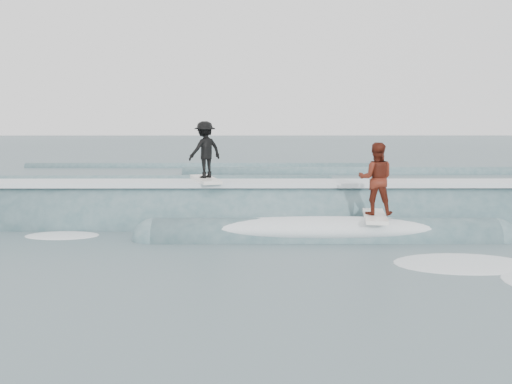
{
  "coord_description": "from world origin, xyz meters",
  "views": [
    {
      "loc": [
        -0.05,
        -13.69,
        3.24
      ],
      "look_at": [
        0.0,
        2.22,
        1.1
      ],
      "focal_mm": 40.0,
      "sensor_mm": 36.0,
      "label": 1
    }
  ],
  "objects": [
    {
      "name": "ground",
      "position": [
        0.0,
        0.0,
        0.0
      ],
      "size": [
        160.0,
        160.0,
        0.0
      ],
      "primitive_type": "plane",
      "color": "#3F555C",
      "rests_on": "ground"
    },
    {
      "name": "surfer_red",
      "position": [
        3.12,
        1.02,
        1.53
      ],
      "size": [
        1.01,
        2.06,
        1.98
      ],
      "color": "white",
      "rests_on": "ground"
    },
    {
      "name": "far_swells",
      "position": [
        -0.23,
        17.65,
        0.0
      ],
      "size": [
        36.23,
        8.65,
        0.8
      ],
      "color": "#3C5D65",
      "rests_on": "ground"
    },
    {
      "name": "surfer_black",
      "position": [
        -1.51,
        3.22,
        2.16
      ],
      "size": [
        1.23,
        2.07,
        1.78
      ],
      "color": "white",
      "rests_on": "ground"
    },
    {
      "name": "whitewater",
      "position": [
        4.4,
        -0.85,
        0.0
      ],
      "size": [
        14.36,
        7.14,
        0.1
      ],
      "color": "white",
      "rests_on": "ground"
    },
    {
      "name": "breaking_wave",
      "position": [
        0.25,
        2.92,
        0.04
      ],
      "size": [
        20.89,
        4.01,
        2.46
      ],
      "color": "#3C5D65",
      "rests_on": "ground"
    }
  ]
}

